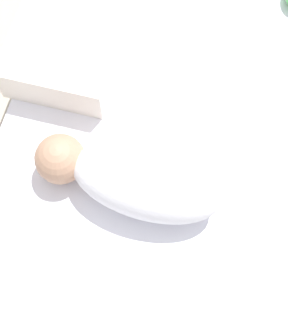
# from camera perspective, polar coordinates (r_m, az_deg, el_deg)

# --- Properties ---
(ground_plane) EXTENTS (12.00, 12.00, 0.00)m
(ground_plane) POSITION_cam_1_polar(r_m,az_deg,el_deg) (1.44, -0.18, -1.05)
(ground_plane) COLOR #B2A893
(bed_mattress) EXTENTS (1.56, 0.83, 0.16)m
(bed_mattress) POSITION_cam_1_polar(r_m,az_deg,el_deg) (1.37, -0.19, 0.06)
(bed_mattress) COLOR white
(bed_mattress) RESTS_ON ground_plane
(swaddled_baby) EXTENTS (0.21, 0.50, 0.16)m
(swaddled_baby) POSITION_cam_1_polar(r_m,az_deg,el_deg) (1.19, -1.57, -1.28)
(swaddled_baby) COLOR white
(swaddled_baby) RESTS_ON bed_mattress
(pillow) EXTENTS (0.30, 0.30, 0.12)m
(pillow) POSITION_cam_1_polar(r_m,az_deg,el_deg) (1.40, -9.59, 13.71)
(pillow) COLOR white
(pillow) RESTS_ON bed_mattress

